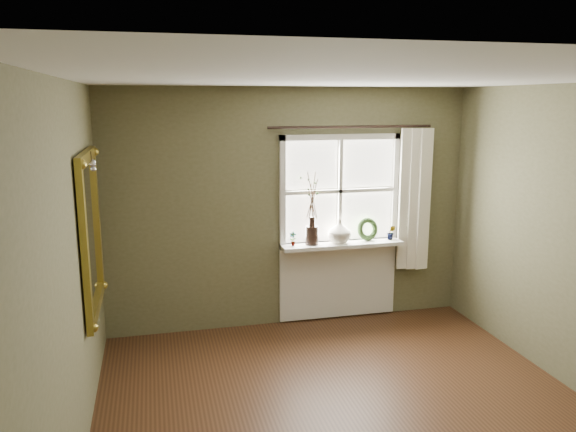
# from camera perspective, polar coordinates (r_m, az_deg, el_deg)

# --- Properties ---
(ceiling) EXTENTS (4.50, 4.50, 0.00)m
(ceiling) POSITION_cam_1_polar(r_m,az_deg,el_deg) (3.85, 8.67, 13.68)
(ceiling) COLOR silver
(ceiling) RESTS_ON ground
(wall_back) EXTENTS (4.00, 0.10, 2.60)m
(wall_back) POSITION_cam_1_polar(r_m,az_deg,el_deg) (6.15, 0.18, 0.82)
(wall_back) COLOR brown
(wall_back) RESTS_ON ground
(wall_left) EXTENTS (0.10, 4.50, 2.60)m
(wall_left) POSITION_cam_1_polar(r_m,az_deg,el_deg) (3.79, -22.30, -6.99)
(wall_left) COLOR brown
(wall_left) RESTS_ON ground
(window_frame) EXTENTS (1.36, 0.06, 1.24)m
(window_frame) POSITION_cam_1_polar(r_m,az_deg,el_deg) (6.20, 5.28, 2.55)
(window_frame) COLOR silver
(window_frame) RESTS_ON wall_back
(window_sill) EXTENTS (1.36, 0.26, 0.04)m
(window_sill) POSITION_cam_1_polar(r_m,az_deg,el_deg) (6.22, 5.51, -2.89)
(window_sill) COLOR silver
(window_sill) RESTS_ON wall_back
(window_apron) EXTENTS (1.36, 0.04, 0.88)m
(window_apron) POSITION_cam_1_polar(r_m,az_deg,el_deg) (6.44, 5.11, -6.44)
(window_apron) COLOR silver
(window_apron) RESTS_ON ground
(dark_jug) EXTENTS (0.16, 0.16, 0.21)m
(dark_jug) POSITION_cam_1_polar(r_m,az_deg,el_deg) (6.09, 2.44, -1.97)
(dark_jug) COLOR black
(dark_jug) RESTS_ON window_sill
(cream_vase) EXTENTS (0.33, 0.33, 0.27)m
(cream_vase) POSITION_cam_1_polar(r_m,az_deg,el_deg) (6.17, 5.25, -1.53)
(cream_vase) COLOR beige
(cream_vase) RESTS_ON window_sill
(wreath) EXTENTS (0.28, 0.17, 0.27)m
(wreath) POSITION_cam_1_polar(r_m,az_deg,el_deg) (6.33, 8.07, -1.57)
(wreath) COLOR #2C4820
(wreath) RESTS_ON window_sill
(potted_plant_left) EXTENTS (0.10, 0.08, 0.15)m
(potted_plant_left) POSITION_cam_1_polar(r_m,az_deg,el_deg) (6.04, 0.49, -2.33)
(potted_plant_left) COLOR #2C4820
(potted_plant_left) RESTS_ON window_sill
(potted_plant_right) EXTENTS (0.11, 0.10, 0.17)m
(potted_plant_right) POSITION_cam_1_polar(r_m,az_deg,el_deg) (6.40, 10.44, -1.65)
(potted_plant_right) COLOR #2C4820
(potted_plant_right) RESTS_ON window_sill
(curtain) EXTENTS (0.36, 0.12, 1.59)m
(curtain) POSITION_cam_1_polar(r_m,az_deg,el_deg) (6.45, 12.63, 1.64)
(curtain) COLOR white
(curtain) RESTS_ON wall_back
(curtain_rod) EXTENTS (1.84, 0.03, 0.03)m
(curtain_rod) POSITION_cam_1_polar(r_m,az_deg,el_deg) (6.11, 6.48, 8.99)
(curtain_rod) COLOR black
(curtain_rod) RESTS_ON wall_back
(gilt_mirror) EXTENTS (0.10, 1.13, 1.35)m
(gilt_mirror) POSITION_cam_1_polar(r_m,az_deg,el_deg) (4.91, -19.39, -1.60)
(gilt_mirror) COLOR white
(gilt_mirror) RESTS_ON wall_left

